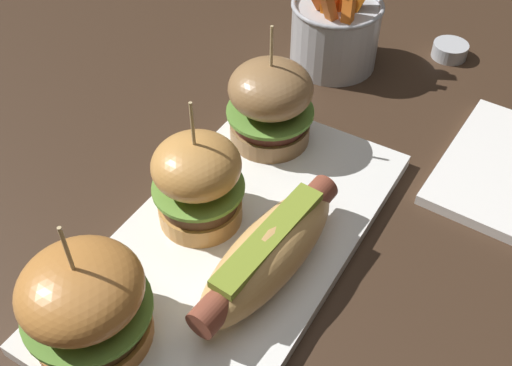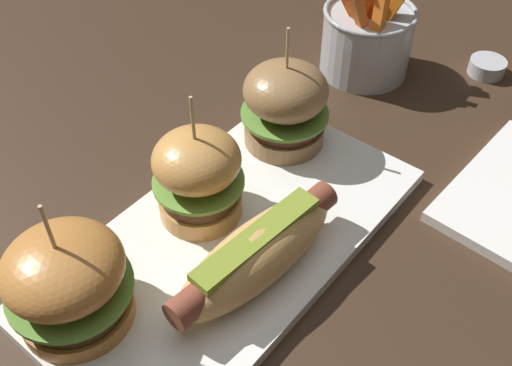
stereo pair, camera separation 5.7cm
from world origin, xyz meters
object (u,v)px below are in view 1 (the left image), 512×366
platter_main (235,242)px  sauce_ramekin (450,50)px  slider_right (270,103)px  fries_bucket (335,31)px  slider_center (198,182)px  hot_dog (269,252)px  slider_left (85,303)px

platter_main → sauce_ramekin: size_ratio=8.39×
slider_right → fries_bucket: slider_right is taller
slider_center → fries_bucket: slider_center is taller
platter_main → fries_bucket: bearing=10.0°
platter_main → hot_dog: hot_dog is taller
platter_main → slider_center: 0.07m
hot_dog → sauce_ramekin: 0.45m
slider_center → slider_right: 0.14m
slider_left → fries_bucket: (0.48, 0.02, -0.01)m
platter_main → slider_right: slider_right is taller
slider_left → slider_right: 0.29m
sauce_ramekin → fries_bucket: bearing=126.6°
slider_right → fries_bucket: size_ratio=1.01×
hot_dog → fries_bucket: bearing=16.7°
hot_dog → slider_right: size_ratio=1.37×
platter_main → fries_bucket: fries_bucket is taller
platter_main → slider_left: size_ratio=2.92×
slider_left → slider_right: slider_right is taller
platter_main → slider_left: slider_left is taller
slider_center → hot_dog: bearing=-104.6°
slider_right → slider_center: bearing=-179.1°
platter_main → sauce_ramekin: (0.43, -0.07, 0.00)m
slider_center → sauce_ramekin: bearing=-14.9°
platter_main → slider_center: bearing=82.2°
platter_main → hot_dog: bearing=-110.4°
platter_main → fries_bucket: size_ratio=2.82×
slider_center → platter_main: bearing=-97.8°
slider_left → slider_center: (0.15, 0.00, 0.00)m
hot_dog → sauce_ramekin: (0.45, -0.02, -0.03)m
slider_center → sauce_ramekin: (0.42, -0.11, -0.05)m
slider_right → platter_main: bearing=-162.6°
sauce_ramekin → hot_dog: bearing=177.0°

